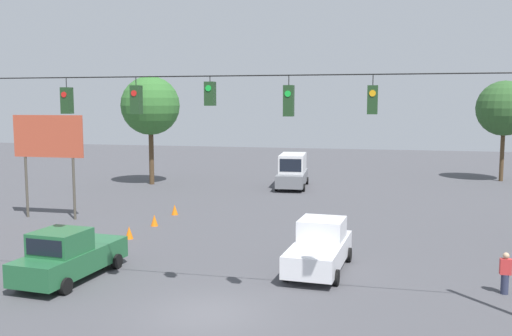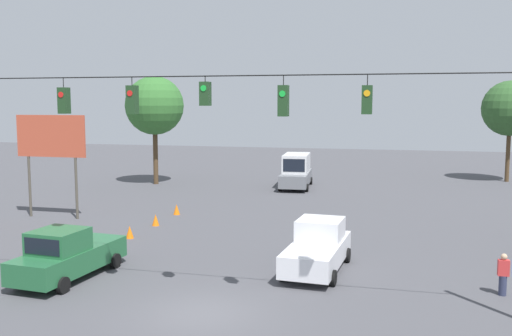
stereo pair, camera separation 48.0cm
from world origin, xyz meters
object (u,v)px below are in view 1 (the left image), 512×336
at_px(pickup_truck_white_crossing_near, 320,247).
at_px(traffic_cone_fourth, 154,220).
at_px(pickup_truck_green_parked_shoulder, 69,256).
at_px(traffic_cone_nearest, 62,265).
at_px(traffic_cone_third, 129,233).
at_px(overhead_signal_span, 210,146).
at_px(tree_horizon_left, 504,108).
at_px(traffic_cone_fifth, 175,210).
at_px(tree_horizon_right, 150,106).
at_px(pedestrian, 505,273).
at_px(traffic_cone_second, 102,246).
at_px(roadside_billboard, 48,142).
at_px(box_truck_grey_withflow_deep, 293,171).

distance_m(pickup_truck_white_crossing_near, traffic_cone_fourth, 12.21).
relative_size(pickup_truck_white_crossing_near, pickup_truck_green_parked_shoulder, 0.99).
height_order(traffic_cone_nearest, traffic_cone_third, same).
height_order(overhead_signal_span, tree_horizon_left, tree_horizon_left).
bearing_deg(tree_horizon_left, traffic_cone_nearest, 55.70).
xyz_separation_m(pickup_truck_green_parked_shoulder, traffic_cone_fourth, (0.63, -10.11, -0.65)).
distance_m(pickup_truck_white_crossing_near, traffic_cone_fifth, 14.33).
distance_m(pickup_truck_white_crossing_near, tree_horizon_right, 28.75).
height_order(traffic_cone_fifth, tree_horizon_left, tree_horizon_left).
relative_size(pickup_truck_green_parked_shoulder, pedestrian, 3.50).
height_order(pickup_truck_green_parked_shoulder, traffic_cone_nearest, pickup_truck_green_parked_shoulder).
bearing_deg(overhead_signal_span, tree_horizon_left, -113.53).
distance_m(overhead_signal_span, traffic_cone_fifth, 17.70).
distance_m(traffic_cone_second, tree_horizon_right, 23.87).
relative_size(overhead_signal_span, pickup_truck_green_parked_shoulder, 4.21).
distance_m(traffic_cone_fourth, roadside_billboard, 8.37).
bearing_deg(traffic_cone_nearest, pickup_truck_green_parked_shoulder, 137.50).
xyz_separation_m(traffic_cone_fifth, pedestrian, (-17.49, 11.40, 0.45)).
distance_m(box_truck_grey_withflow_deep, traffic_cone_second, 23.52).
relative_size(traffic_cone_nearest, roadside_billboard, 0.10).
xyz_separation_m(pickup_truck_white_crossing_near, traffic_cone_second, (10.35, -0.33, -0.65)).
relative_size(traffic_cone_fifth, pedestrian, 0.42).
distance_m(overhead_signal_span, roadside_billboard, 19.04).
relative_size(pickup_truck_white_crossing_near, traffic_cone_fourth, 8.32).
xyz_separation_m(tree_horizon_left, tree_horizon_right, (30.12, 9.06, 0.25)).
bearing_deg(overhead_signal_span, traffic_cone_fourth, -58.73).
height_order(pickup_truck_white_crossing_near, pickup_truck_green_parked_shoulder, same).
height_order(overhead_signal_span, roadside_billboard, overhead_signal_span).
distance_m(traffic_cone_nearest, traffic_cone_second, 3.23).
distance_m(overhead_signal_span, pedestrian, 11.98).
xyz_separation_m(overhead_signal_span, box_truck_grey_withflow_deep, (1.88, -28.59, -4.29)).
bearing_deg(overhead_signal_span, roadside_billboard, -41.18).
distance_m(traffic_cone_fourth, tree_horizon_left, 34.52).
distance_m(traffic_cone_third, traffic_cone_fifth, 6.56).
bearing_deg(tree_horizon_left, pedestrian, 80.10).
relative_size(box_truck_grey_withflow_deep, pickup_truck_white_crossing_near, 1.17).
bearing_deg(traffic_cone_fourth, traffic_cone_third, 89.00).
height_order(traffic_cone_third, traffic_cone_fifth, same).
relative_size(pickup_truck_green_parked_shoulder, traffic_cone_fifth, 8.36).
xyz_separation_m(overhead_signal_span, pedestrian, (-10.24, -3.83, -4.89)).
relative_size(box_truck_grey_withflow_deep, tree_horizon_left, 0.71).
relative_size(roadside_billboard, pedestrian, 4.01).
bearing_deg(traffic_cone_third, roadside_billboard, -28.62).
bearing_deg(pickup_truck_white_crossing_near, traffic_cone_fifth, -43.48).
height_order(box_truck_grey_withflow_deep, roadside_billboard, roadside_billboard).
height_order(traffic_cone_nearest, traffic_cone_fifth, same).
bearing_deg(traffic_cone_third, pedestrian, 164.55).
distance_m(box_truck_grey_withflow_deep, pickup_truck_green_parked_shoulder, 27.25).
height_order(traffic_cone_third, tree_horizon_right, tree_horizon_right).
relative_size(traffic_cone_fifth, tree_horizon_left, 0.07).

